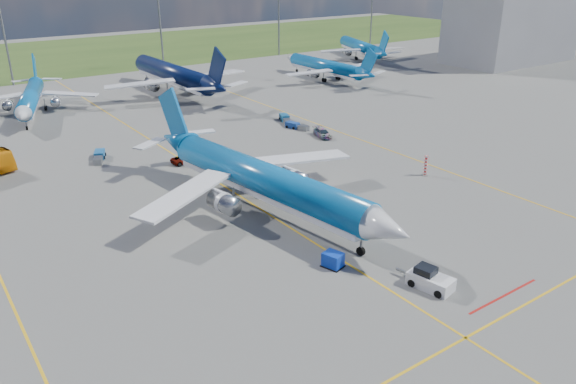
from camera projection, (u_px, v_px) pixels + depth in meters
ground at (318, 245)px, 61.92m from camera, size 400.00×400.00×0.00m
grass_strip at (22, 59)px, 174.91m from camera, size 400.00×80.00×0.01m
taxiway_lines at (203, 172)px, 82.88m from camera, size 60.25×160.00×0.02m
floodlight_masts at (88, 27)px, 145.25m from camera, size 202.20×0.50×22.70m
terminal_building at (513, 17)px, 165.89m from camera, size 42.00×22.00×26.00m
warning_post at (426, 166)px, 81.20m from camera, size 0.50×0.50×3.00m
bg_jet_nnw at (33, 114)px, 113.74m from camera, size 37.20×42.87×9.50m
bg_jet_n at (175, 93)px, 131.55m from camera, size 37.57×48.87×12.64m
bg_jet_ne at (325, 79)px, 145.95m from camera, size 28.44×37.23×9.71m
bg_jet_ene at (360, 58)px, 176.56m from camera, size 40.60×46.19×10.10m
main_airliner at (266, 211)px, 70.23m from camera, size 41.27×50.67×12.12m
pushback_tug at (429, 280)px, 53.78m from camera, size 3.08×6.10×2.02m
uld_container at (333, 260)px, 57.40m from camera, size 2.03×2.29×1.54m
service_car_b at (186, 159)px, 86.48m from camera, size 4.68×2.36×1.27m
service_car_c at (322, 133)px, 98.89m from camera, size 3.21×5.30×1.44m
baggage_tug_w at (296, 126)px, 103.78m from camera, size 2.61×4.92×1.07m
baggage_tug_c at (99, 156)px, 87.84m from camera, size 3.31×5.28×1.16m
baggage_tug_e at (285, 119)px, 108.06m from camera, size 3.31×5.43×1.19m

